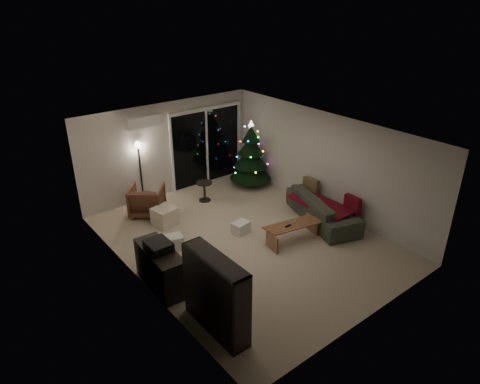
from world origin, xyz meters
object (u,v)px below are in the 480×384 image
object	(u,v)px
armchair	(147,200)
christmas_tree	(251,153)
bookshelf	(207,298)
coffee_table	(293,232)
media_cabinet	(161,268)
sofa	(323,208)

from	to	relation	value
armchair	christmas_tree	size ratio (longest dim) A/B	0.43
bookshelf	coffee_table	world-z (taller)	bookshelf
coffee_table	bookshelf	bearing A→B (deg)	-147.69
media_cabinet	sofa	world-z (taller)	media_cabinet
coffee_table	christmas_tree	world-z (taller)	christmas_tree
sofa	armchair	bearing A→B (deg)	65.81
bookshelf	coffee_table	xyz separation A→B (m)	(3.09, 1.19, -0.48)
coffee_table	christmas_tree	distance (m)	3.22
armchair	christmas_tree	distance (m)	3.19
armchair	coffee_table	bearing A→B (deg)	161.75
sofa	coffee_table	distance (m)	1.24
bookshelf	armchair	xyz separation A→B (m)	(1.14, 4.32, -0.31)
sofa	media_cabinet	bearing A→B (deg)	106.59
media_cabinet	coffee_table	distance (m)	3.11
coffee_table	christmas_tree	size ratio (longest dim) A/B	0.68
bookshelf	christmas_tree	xyz separation A→B (m)	(4.27, 4.09, 0.27)
media_cabinet	sofa	xyz separation A→B (m)	(4.30, -0.15, -0.07)
bookshelf	armchair	world-z (taller)	bookshelf
media_cabinet	sofa	bearing A→B (deg)	1.50
bookshelf	media_cabinet	world-z (taller)	bookshelf
coffee_table	media_cabinet	bearing A→B (deg)	-175.48
sofa	christmas_tree	bearing A→B (deg)	19.28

